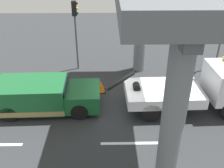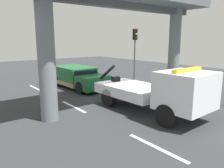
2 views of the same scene
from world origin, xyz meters
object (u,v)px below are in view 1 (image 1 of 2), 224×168
(traffic_cone_orange, at_px, (101,86))
(towed_van_green, at_px, (44,96))
(traffic_light_near, at_px, (75,21))
(tow_truck_white, at_px, (201,87))

(traffic_cone_orange, bearing_deg, towed_van_green, -149.56)
(towed_van_green, distance_m, traffic_light_near, 5.57)
(tow_truck_white, relative_size, towed_van_green, 1.39)
(towed_van_green, xyz_separation_m, traffic_light_near, (1.28, 4.80, 2.52))
(tow_truck_white, height_order, traffic_cone_orange, tow_truck_white)
(tow_truck_white, relative_size, traffic_cone_orange, 10.30)
(traffic_cone_orange, bearing_deg, traffic_light_near, 117.16)
(tow_truck_white, bearing_deg, traffic_light_near, 144.84)
(towed_van_green, height_order, traffic_light_near, traffic_light_near)
(towed_van_green, relative_size, traffic_cone_orange, 7.43)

